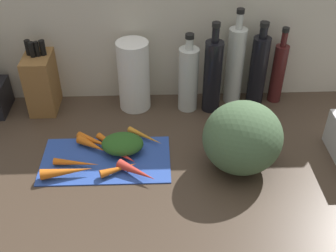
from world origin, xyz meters
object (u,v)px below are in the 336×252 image
object	(u,v)px
knife_block	(42,82)
bottle_4	(278,72)
carrot_4	(67,172)
bottle_1	(213,75)
carrot_5	(145,136)
bottle_0	(188,78)
carrot_0	(95,141)
paper_towel_roll	(134,76)
carrot_6	(122,155)
carrot_1	(76,163)
carrot_2	(92,145)
carrot_7	(137,171)
bottle_2	(235,65)
carrot_3	(112,144)
cutting_board	(106,159)
bottle_3	(258,69)
winter_squash	(242,138)
carrot_8	(119,169)

from	to	relation	value
knife_block	bottle_4	size ratio (longest dim) A/B	0.91
carrot_4	bottle_1	distance (cm)	62.04
carrot_5	bottle_0	bearing A→B (deg)	51.08
carrot_5	carrot_0	bearing A→B (deg)	-171.40
carrot_0	paper_towel_roll	world-z (taller)	paper_towel_roll
carrot_6	bottle_1	world-z (taller)	bottle_1
carrot_1	bottle_4	size ratio (longest dim) A/B	0.48
carrot_2	carrot_6	size ratio (longest dim) A/B	1.01
carrot_7	bottle_2	distance (cm)	57.57
carrot_3	bottle_4	xyz separation A→B (cm)	(61.72, 28.12, 10.49)
cutting_board	bottle_3	size ratio (longest dim) A/B	1.27
paper_towel_roll	bottle_0	xyz separation A→B (cm)	(20.09, -1.82, -0.50)
carrot_1	bottle_0	xyz separation A→B (cm)	(37.82, 32.89, 10.93)
carrot_7	winter_squash	size ratio (longest dim) A/B	0.55
carrot_7	bottle_0	xyz separation A→B (cm)	(18.51, 37.96, 10.45)
carrot_2	winter_squash	size ratio (longest dim) A/B	0.47
carrot_4	winter_squash	bearing A→B (deg)	3.42
carrot_3	carrot_8	xyz separation A→B (cm)	(3.00, -12.44, 0.11)
paper_towel_roll	carrot_7	bearing A→B (deg)	-87.72
carrot_7	bottle_4	world-z (taller)	bottle_4
carrot_2	bottle_3	bearing A→B (deg)	25.04
carrot_8	bottle_4	xyz separation A→B (cm)	(58.72, 40.56, 10.38)
carrot_2	bottle_3	xyz separation A→B (cm)	(60.08, 28.06, 11.81)
carrot_6	bottle_2	size ratio (longest dim) A/B	0.31
carrot_1	carrot_8	distance (cm)	14.03
carrot_4	bottle_0	distance (cm)	55.79
carrot_7	bottle_4	size ratio (longest dim) A/B	0.44
cutting_board	carrot_6	size ratio (longest dim) A/B	3.65
carrot_1	carrot_5	world-z (taller)	carrot_1
carrot_5	bottle_1	distance (cm)	33.62
bottle_1	bottle_2	distance (cm)	10.78
carrot_8	cutting_board	bearing A→B (deg)	125.57
bottle_1	carrot_4	bearing A→B (deg)	-143.34
carrot_6	bottle_4	size ratio (longest dim) A/B	0.38
carrot_0	bottle_2	world-z (taller)	bottle_2
carrot_4	carrot_6	xyz separation A→B (cm)	(16.65, 7.65, -0.26)
bottle_1	paper_towel_roll	bearing A→B (deg)	174.35
carrot_2	carrot_6	world-z (taller)	carrot_2
carrot_0	carrot_1	distance (cm)	11.59
carrot_7	bottle_4	xyz separation A→B (cm)	(53.03, 42.27, 10.04)
carrot_1	carrot_5	distance (cm)	25.35
knife_block	bottle_1	xyz separation A→B (cm)	(63.01, -3.11, 3.20)
carrot_7	carrot_2	bearing A→B (deg)	138.57
carrot_0	bottle_0	size ratio (longest dim) A/B	0.46
carrot_2	bottle_1	size ratio (longest dim) A/B	0.33
paper_towel_roll	bottle_4	xyz separation A→B (cm)	(54.61, 2.49, -0.91)
carrot_3	bottle_0	world-z (taller)	bottle_0
cutting_board	paper_towel_roll	bearing A→B (deg)	74.49
bottle_4	carrot_4	bearing A→B (deg)	-150.82
cutting_board	bottle_1	size ratio (longest dim) A/B	1.20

